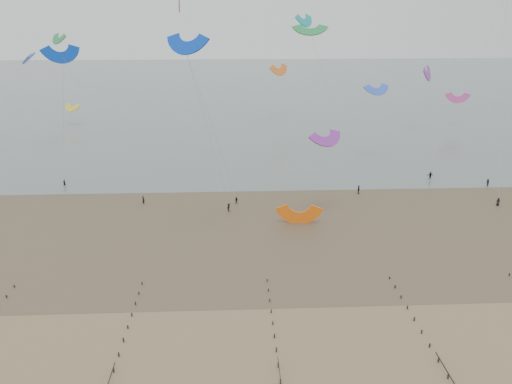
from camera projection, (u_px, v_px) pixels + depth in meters
ground at (241, 333)px, 60.93m from camera, size 500.00×500.00×0.00m
sea_and_shore at (216, 221)px, 93.00m from camera, size 500.00×665.00×0.03m
kitesurfer_lead at (143, 200)px, 100.69m from camera, size 0.76×0.74×1.76m
kitesurfers at (362, 190)px, 106.55m from camera, size 94.79×18.37×1.88m
grounded_kite at (299, 223)px, 92.10m from camera, size 7.65×6.21×3.95m
kites_airborne at (174, 70)px, 131.09m from camera, size 250.97×111.04×40.46m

